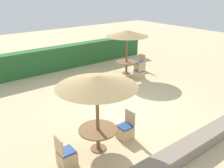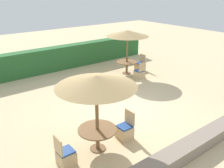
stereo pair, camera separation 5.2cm
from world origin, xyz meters
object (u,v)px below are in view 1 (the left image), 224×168
(parasol_front_left, at_px, (97,82))
(round_table_front_left, at_px, (98,133))
(parasol_back_right, at_px, (127,33))
(patio_chair_front_left_west, at_px, (66,156))
(patio_chair_back_right_east, at_px, (139,66))
(patio_chair_front_left_east, at_px, (125,130))
(round_table_back_right, at_px, (126,64))
(patio_chair_back_right_south, at_px, (139,74))

(parasol_front_left, height_order, round_table_front_left, parasol_front_left)
(parasol_back_right, relative_size, patio_chair_front_left_west, 2.63)
(patio_chair_back_right_east, relative_size, parasol_front_left, 0.39)
(patio_chair_back_right_east, height_order, parasol_front_left, parasol_front_left)
(patio_chair_back_right_east, distance_m, patio_chair_front_left_east, 7.19)
(round_table_front_left, distance_m, patio_chair_front_left_west, 1.15)
(patio_chair_front_left_west, distance_m, patio_chair_front_left_east, 2.16)
(round_table_back_right, xyz_separation_m, patio_chair_back_right_east, (1.02, -0.02, -0.31))
(patio_chair_back_right_south, distance_m, patio_chair_front_left_west, 7.51)
(round_table_front_left, relative_size, patio_chair_front_left_east, 1.26)
(patio_chair_back_right_east, height_order, round_table_front_left, patio_chair_back_right_east)
(patio_chair_back_right_east, xyz_separation_m, parasol_front_left, (-6.35, -4.82, 1.95))
(patio_chair_back_right_east, relative_size, patio_chair_back_right_south, 1.00)
(parasol_front_left, relative_size, patio_chair_front_left_east, 2.57)
(parasol_back_right, xyz_separation_m, patio_chair_back_right_south, (0.03, -1.04, -2.01))
(round_table_back_right, relative_size, patio_chair_back_right_south, 1.27)
(patio_chair_back_right_east, xyz_separation_m, patio_chair_front_left_east, (-5.29, -4.86, 0.00))
(patio_chair_back_right_south, height_order, patio_chair_front_left_east, same)
(parasol_back_right, height_order, patio_chair_front_left_east, parasol_back_right)
(patio_chair_back_right_east, relative_size, round_table_front_left, 0.79)
(round_table_back_right, distance_m, patio_chair_back_right_east, 1.06)
(patio_chair_back_right_east, xyz_separation_m, patio_chair_front_left_west, (-7.46, -4.85, 0.00))
(patio_chair_back_right_south, relative_size, patio_chair_front_left_west, 1.00)
(patio_chair_back_right_south, bearing_deg, parasol_back_right, 91.43)
(patio_chair_back_right_east, bearing_deg, round_table_back_right, 88.99)
(parasol_front_left, relative_size, patio_chair_front_left_west, 2.57)
(patio_chair_back_right_south, xyz_separation_m, parasol_front_left, (-5.36, -3.80, 1.95))
(round_table_back_right, height_order, patio_chair_front_left_west, patio_chair_front_left_west)
(patio_chair_back_right_south, bearing_deg, patio_chair_back_right_east, 45.79)
(round_table_back_right, bearing_deg, round_table_front_left, -137.79)
(parasol_back_right, bearing_deg, patio_chair_front_left_east, -131.24)
(patio_chair_front_left_west, bearing_deg, parasol_back_right, 127.10)
(round_table_back_right, bearing_deg, patio_chair_back_right_east, -1.01)
(patio_chair_back_right_south, relative_size, parasol_front_left, 0.39)
(patio_chair_back_right_east, relative_size, patio_chair_front_left_east, 1.00)
(patio_chair_front_left_east, bearing_deg, round_table_front_left, 87.77)
(round_table_back_right, bearing_deg, parasol_front_left, -137.79)
(round_table_back_right, xyz_separation_m, patio_chair_front_left_east, (-4.28, -4.88, -0.31))
(round_table_back_right, xyz_separation_m, patio_chair_back_right_south, (0.03, -1.04, -0.31))
(patio_chair_front_left_west, relative_size, patio_chair_front_left_east, 1.00)
(round_table_back_right, bearing_deg, patio_chair_front_left_west, -142.90)
(round_table_front_left, relative_size, patio_chair_front_left_west, 1.26)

